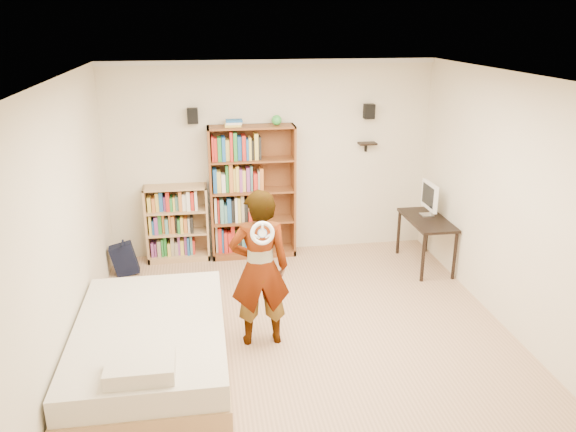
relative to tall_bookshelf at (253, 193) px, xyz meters
name	(u,v)px	position (x,y,z in m)	size (l,w,h in m)	color
ground	(303,339)	(0.29, -2.33, -0.93)	(4.50, 5.00, 0.01)	tan
room_shell	(304,179)	(0.29, -2.33, 0.83)	(4.52, 5.02, 2.71)	beige
crown_molding	(305,82)	(0.29, -2.33, 1.74)	(4.50, 5.00, 0.06)	silver
speaker_left	(193,116)	(-0.76, 0.07, 1.07)	(0.14, 0.12, 0.20)	black
speaker_right	(369,111)	(1.64, 0.07, 1.07)	(0.14, 0.12, 0.20)	black
wall_shelf	(367,143)	(1.64, 0.08, 0.62)	(0.25, 0.16, 0.03)	black
tall_bookshelf	(253,193)	(0.00, 0.00, 0.00)	(1.17, 0.34, 1.86)	brown
low_bookshelf	(177,223)	(-1.05, 0.01, -0.40)	(0.85, 0.32, 1.07)	tan
computer_desk	(425,242)	(2.27, -0.73, -0.59)	(0.50, 1.00, 0.68)	black
imac	(428,199)	(2.31, -0.60, -0.02)	(0.09, 0.46, 0.46)	white
daybed	(151,341)	(-1.24, -2.65, -0.61)	(1.41, 2.17, 0.64)	beige
person	(260,269)	(-0.15, -2.29, -0.10)	(0.61, 0.40, 1.66)	black
wii_wheel	(262,233)	(-0.15, -2.60, 0.41)	(0.23, 0.23, 0.04)	white
navy_bag	(124,259)	(-1.75, -0.39, -0.71)	(0.33, 0.21, 0.44)	black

